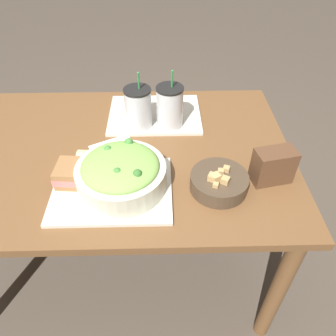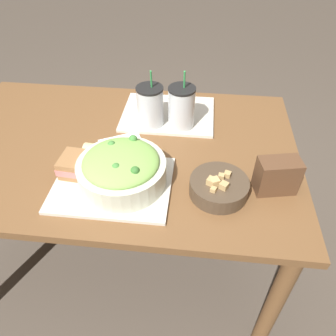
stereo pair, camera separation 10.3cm
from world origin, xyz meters
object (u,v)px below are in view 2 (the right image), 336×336
salad_bowl (122,169)px  drink_cup_red (181,108)px  soup_bowl (219,187)px  chip_bag (277,176)px  drink_cup_dark (150,107)px  sandwich_near (79,165)px  napkin_folded (122,144)px  baguette_near (110,154)px

salad_bowl → drink_cup_red: (0.16, 0.34, 0.02)m
soup_bowl → chip_bag: 0.19m
drink_cup_dark → sandwich_near: bearing=-121.5°
salad_bowl → chip_bag: 0.49m
napkin_folded → sandwich_near: bearing=-119.0°
baguette_near → chip_bag: size_ratio=1.28×
chip_bag → soup_bowl: bearing=-179.8°
soup_bowl → sandwich_near: size_ratio=1.44×
napkin_folded → drink_cup_dark: bearing=55.4°
drink_cup_red → napkin_folded: 0.27m
chip_bag → baguette_near: bearing=160.9°
sandwich_near → baguette_near: sandwich_near is taller
soup_bowl → chip_bag: (0.18, 0.04, 0.03)m
drink_cup_dark → drink_cup_red: (0.12, 0.00, 0.00)m
drink_cup_dark → drink_cup_red: 0.12m
drink_cup_dark → drink_cup_red: bearing=0.0°
baguette_near → salad_bowl: bearing=-141.4°
soup_bowl → chip_bag: size_ratio=1.32×
soup_bowl → drink_cup_red: drink_cup_red is taller
baguette_near → drink_cup_dark: bearing=-19.0°
napkin_folded → salad_bowl: bearing=-76.0°
salad_bowl → baguette_near: (-0.07, 0.10, -0.03)m
drink_cup_red → chip_bag: size_ratio=1.66×
salad_bowl → baguette_near: 0.12m
sandwich_near → napkin_folded: bearing=65.5°
drink_cup_dark → napkin_folded: 0.18m
drink_cup_red → baguette_near: bearing=-133.6°
soup_bowl → baguette_near: bearing=163.8°
sandwich_near → baguette_near: (0.09, 0.08, -0.00)m
drink_cup_red → sandwich_near: bearing=-135.0°
salad_bowl → drink_cup_dark: (0.04, 0.34, 0.02)m
soup_bowl → napkin_folded: bearing=149.3°
salad_bowl → sandwich_near: salad_bowl is taller
salad_bowl → sandwich_near: 0.16m
chip_bag → napkin_folded: bearing=150.1°
drink_cup_red → chip_bag: bearing=-43.6°
soup_bowl → chip_bag: chip_bag is taller
salad_bowl → drink_cup_red: size_ratio=1.21×
salad_bowl → drink_cup_red: 0.38m
baguette_near → chip_bag: (0.56, -0.07, 0.02)m
salad_bowl → drink_cup_dark: size_ratio=1.24×
drink_cup_dark → salad_bowl: bearing=-96.9°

